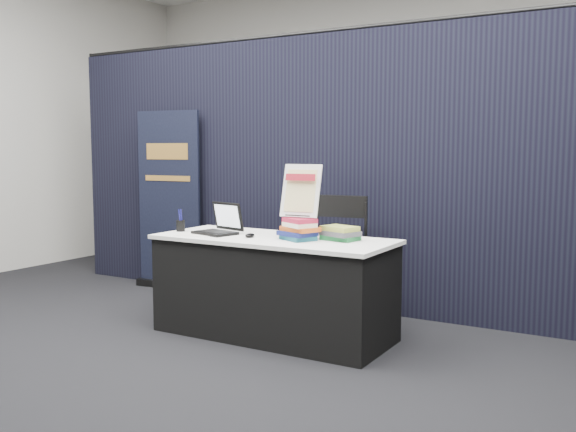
# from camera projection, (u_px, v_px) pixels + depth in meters

# --- Properties ---
(floor) EXTENTS (8.00, 8.00, 0.00)m
(floor) POSITION_uv_depth(u_px,v_px,m) (231.00, 355.00, 4.38)
(floor) COLOR black
(floor) RESTS_ON ground
(wall_back) EXTENTS (8.00, 0.02, 3.50)m
(wall_back) POSITION_uv_depth(u_px,v_px,m) (426.00, 120.00, 7.62)
(wall_back) COLOR beige
(wall_back) RESTS_ON floor
(drape_partition) EXTENTS (6.00, 0.08, 2.40)m
(drape_partition) POSITION_uv_depth(u_px,v_px,m) (336.00, 172.00, 5.62)
(drape_partition) COLOR black
(drape_partition) RESTS_ON floor
(display_table) EXTENTS (1.80, 0.75, 0.75)m
(display_table) POSITION_uv_depth(u_px,v_px,m) (274.00, 287.00, 4.81)
(display_table) COLOR black
(display_table) RESTS_ON floor
(laptop) EXTENTS (0.36, 0.32, 0.24)m
(laptop) POSITION_uv_depth(u_px,v_px,m) (218.00, 226.00, 4.96)
(laptop) COLOR black
(laptop) RESTS_ON display_table
(mouse) EXTENTS (0.06, 0.10, 0.03)m
(mouse) POSITION_uv_depth(u_px,v_px,m) (250.00, 235.00, 4.76)
(mouse) COLOR black
(mouse) RESTS_ON display_table
(brochure_left) EXTENTS (0.32, 0.28, 0.00)m
(brochure_left) POSITION_uv_depth(u_px,v_px,m) (194.00, 235.00, 4.90)
(brochure_left) COLOR silver
(brochure_left) RESTS_ON display_table
(brochure_mid) EXTENTS (0.30, 0.23, 0.00)m
(brochure_mid) POSITION_uv_depth(u_px,v_px,m) (204.00, 234.00, 4.93)
(brochure_mid) COLOR silver
(brochure_mid) RESTS_ON display_table
(brochure_right) EXTENTS (0.32, 0.23, 0.00)m
(brochure_right) POSITION_uv_depth(u_px,v_px,m) (214.00, 233.00, 4.97)
(brochure_right) COLOR silver
(brochure_right) RESTS_ON display_table
(pen_cup) EXTENTS (0.09, 0.09, 0.09)m
(pen_cup) POSITION_uv_depth(u_px,v_px,m) (181.00, 226.00, 5.11)
(pen_cup) COLOR black
(pen_cup) RESTS_ON display_table
(book_stack_tall) EXTENTS (0.29, 0.26, 0.16)m
(book_stack_tall) POSITION_uv_depth(u_px,v_px,m) (299.00, 229.00, 4.61)
(book_stack_tall) COLOR #184F5D
(book_stack_tall) RESTS_ON display_table
(book_stack_short) EXTENTS (0.28, 0.23, 0.10)m
(book_stack_short) POSITION_uv_depth(u_px,v_px,m) (341.00, 233.00, 4.61)
(book_stack_short) COLOR #1D6E36
(book_stack_short) RESTS_ON display_table
(info_sign) EXTENTS (0.30, 0.16, 0.40)m
(info_sign) POSITION_uv_depth(u_px,v_px,m) (301.00, 191.00, 4.61)
(info_sign) COLOR black
(info_sign) RESTS_ON book_stack_tall
(pullup_banner) EXTENTS (0.76, 0.17, 1.78)m
(pullup_banner) POSITION_uv_depth(u_px,v_px,m) (169.00, 210.00, 6.43)
(pullup_banner) COLOR black
(pullup_banner) RESTS_ON floor
(stacking_chair) EXTENTS (0.52, 0.52, 1.03)m
(stacking_chair) POSITION_uv_depth(u_px,v_px,m) (330.00, 254.00, 5.08)
(stacking_chair) COLOR black
(stacking_chair) RESTS_ON floor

